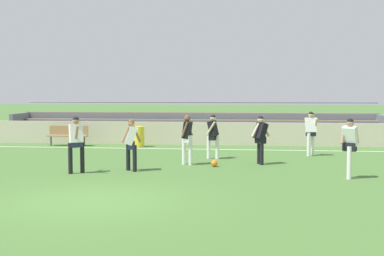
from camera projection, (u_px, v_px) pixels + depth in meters
name	position (u px, v px, depth m)	size (l,w,h in m)	color
ground_plane	(94.00, 200.00, 12.04)	(160.00, 160.00, 0.00)	#477033
field_line_sideline	(169.00, 149.00, 22.65)	(44.00, 0.12, 0.01)	white
sideline_wall	(175.00, 133.00, 24.42)	(48.00, 0.16, 1.04)	beige
bleacher_stand	(194.00, 125.00, 26.29)	(18.24, 2.51, 1.91)	#897051
bench_far_right	(68.00, 134.00, 23.89)	(1.80, 0.40, 0.90)	#99754C
trash_bin	(139.00, 137.00, 23.43)	(0.47, 0.47, 0.90)	yellow
player_dark_overlapping	(187.00, 135.00, 17.72)	(0.37, 0.49, 1.68)	white
player_dark_trailing_run	(261.00, 136.00, 17.84)	(0.66, 0.54, 1.64)	black
player_white_pressing_high	(350.00, 143.00, 14.97)	(0.58, 0.50, 1.71)	white
player_white_dropping_back	(76.00, 139.00, 15.90)	(0.48, 0.71, 1.72)	black
player_dark_deep_cover	(213.00, 133.00, 19.27)	(0.46, 0.56, 1.62)	white
player_white_wide_right	(311.00, 130.00, 20.16)	(0.45, 0.55, 1.69)	white
player_white_on_ball	(131.00, 141.00, 16.37)	(0.58, 0.46, 1.61)	black
soccer_ball	(214.00, 163.00, 17.32)	(0.22, 0.22, 0.22)	orange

